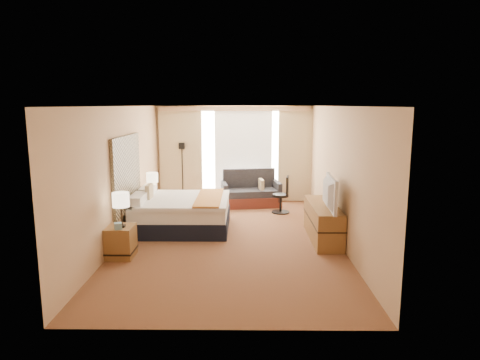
{
  "coord_description": "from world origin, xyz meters",
  "views": [
    {
      "loc": [
        0.28,
        -8.16,
        2.63
      ],
      "look_at": [
        0.19,
        0.4,
        1.12
      ],
      "focal_mm": 32.0,
      "sensor_mm": 36.0,
      "label": 1
    }
  ],
  "objects_px": {
    "bed": "(182,213)",
    "desk_chair": "(283,197)",
    "nightstand_right": "(152,208)",
    "nightstand_left": "(121,242)",
    "loveseat": "(251,194)",
    "media_dresser": "(323,222)",
    "lamp_right": "(152,178)",
    "lamp_left": "(121,200)",
    "floor_lamp": "(182,160)",
    "television": "(325,193)"
  },
  "relations": [
    {
      "from": "nightstand_left",
      "to": "media_dresser",
      "type": "height_order",
      "value": "media_dresser"
    },
    {
      "from": "floor_lamp",
      "to": "desk_chair",
      "type": "height_order",
      "value": "floor_lamp"
    },
    {
      "from": "nightstand_right",
      "to": "floor_lamp",
      "type": "xyz_separation_m",
      "value": [
        0.46,
        1.85,
        0.87
      ]
    },
    {
      "from": "nightstand_right",
      "to": "loveseat",
      "type": "distance_m",
      "value": 2.72
    },
    {
      "from": "floor_lamp",
      "to": "lamp_left",
      "type": "distance_m",
      "value": 4.41
    },
    {
      "from": "television",
      "to": "lamp_right",
      "type": "bearing_deg",
      "value": 65.59
    },
    {
      "from": "lamp_right",
      "to": "television",
      "type": "height_order",
      "value": "television"
    },
    {
      "from": "loveseat",
      "to": "lamp_right",
      "type": "relative_size",
      "value": 2.95
    },
    {
      "from": "nightstand_right",
      "to": "lamp_right",
      "type": "relative_size",
      "value": 1.01
    },
    {
      "from": "nightstand_left",
      "to": "lamp_right",
      "type": "xyz_separation_m",
      "value": [
        0.04,
        2.5,
        0.7
      ]
    },
    {
      "from": "lamp_right",
      "to": "nightstand_left",
      "type": "bearing_deg",
      "value": -90.9
    },
    {
      "from": "nightstand_right",
      "to": "bed",
      "type": "height_order",
      "value": "bed"
    },
    {
      "from": "nightstand_right",
      "to": "loveseat",
      "type": "height_order",
      "value": "loveseat"
    },
    {
      "from": "floor_lamp",
      "to": "desk_chair",
      "type": "xyz_separation_m",
      "value": [
        2.63,
        -1.21,
        -0.74
      ]
    },
    {
      "from": "bed",
      "to": "lamp_right",
      "type": "bearing_deg",
      "value": 135.65
    },
    {
      "from": "bed",
      "to": "loveseat",
      "type": "relative_size",
      "value": 1.22
    },
    {
      "from": "nightstand_right",
      "to": "lamp_right",
      "type": "distance_m",
      "value": 0.7
    },
    {
      "from": "loveseat",
      "to": "floor_lamp",
      "type": "height_order",
      "value": "floor_lamp"
    },
    {
      "from": "lamp_right",
      "to": "loveseat",
      "type": "bearing_deg",
      "value": 32.24
    },
    {
      "from": "desk_chair",
      "to": "television",
      "type": "xyz_separation_m",
      "value": [
        0.56,
        -2.49,
        0.61
      ]
    },
    {
      "from": "nightstand_right",
      "to": "media_dresser",
      "type": "distance_m",
      "value": 3.97
    },
    {
      "from": "lamp_right",
      "to": "television",
      "type": "bearing_deg",
      "value": -27.07
    },
    {
      "from": "television",
      "to": "lamp_left",
      "type": "bearing_deg",
      "value": 103.5
    },
    {
      "from": "floor_lamp",
      "to": "desk_chair",
      "type": "distance_m",
      "value": 2.99
    },
    {
      "from": "media_dresser",
      "to": "loveseat",
      "type": "bearing_deg",
      "value": 115.67
    },
    {
      "from": "nightstand_right",
      "to": "media_dresser",
      "type": "height_order",
      "value": "media_dresser"
    },
    {
      "from": "bed",
      "to": "desk_chair",
      "type": "distance_m",
      "value": 2.68
    },
    {
      "from": "media_dresser",
      "to": "lamp_left",
      "type": "relative_size",
      "value": 2.97
    },
    {
      "from": "media_dresser",
      "to": "nightstand_left",
      "type": "bearing_deg",
      "value": -164.16
    },
    {
      "from": "media_dresser",
      "to": "lamp_left",
      "type": "bearing_deg",
      "value": -163.41
    },
    {
      "from": "bed",
      "to": "loveseat",
      "type": "bearing_deg",
      "value": 55.48
    },
    {
      "from": "nightstand_right",
      "to": "bed",
      "type": "xyz_separation_m",
      "value": [
        0.81,
        -0.76,
        0.08
      ]
    },
    {
      "from": "bed",
      "to": "lamp_left",
      "type": "distance_m",
      "value": 2.05
    },
    {
      "from": "lamp_left",
      "to": "television",
      "type": "distance_m",
      "value": 3.67
    },
    {
      "from": "bed",
      "to": "lamp_right",
      "type": "distance_m",
      "value": 1.24
    },
    {
      "from": "nightstand_left",
      "to": "loveseat",
      "type": "height_order",
      "value": "loveseat"
    },
    {
      "from": "desk_chair",
      "to": "bed",
      "type": "bearing_deg",
      "value": -138.83
    },
    {
      "from": "lamp_right",
      "to": "lamp_left",
      "type": "bearing_deg",
      "value": -89.85
    },
    {
      "from": "media_dresser",
      "to": "desk_chair",
      "type": "distance_m",
      "value": 2.18
    },
    {
      "from": "lamp_right",
      "to": "bed",
      "type": "bearing_deg",
      "value": -44.35
    },
    {
      "from": "nightstand_right",
      "to": "desk_chair",
      "type": "bearing_deg",
      "value": 11.73
    },
    {
      "from": "nightstand_right",
      "to": "floor_lamp",
      "type": "bearing_deg",
      "value": 75.97
    },
    {
      "from": "loveseat",
      "to": "floor_lamp",
      "type": "distance_m",
      "value": 2.07
    },
    {
      "from": "nightstand_left",
      "to": "loveseat",
      "type": "relative_size",
      "value": 0.34
    },
    {
      "from": "lamp_left",
      "to": "bed",
      "type": "bearing_deg",
      "value": 66.81
    },
    {
      "from": "media_dresser",
      "to": "lamp_left",
      "type": "distance_m",
      "value": 3.87
    },
    {
      "from": "nightstand_left",
      "to": "media_dresser",
      "type": "relative_size",
      "value": 0.31
    },
    {
      "from": "loveseat",
      "to": "lamp_left",
      "type": "distance_m",
      "value": 4.63
    },
    {
      "from": "bed",
      "to": "television",
      "type": "bearing_deg",
      "value": -21.04
    },
    {
      "from": "desk_chair",
      "to": "lamp_right",
      "type": "bearing_deg",
      "value": -158.4
    }
  ]
}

